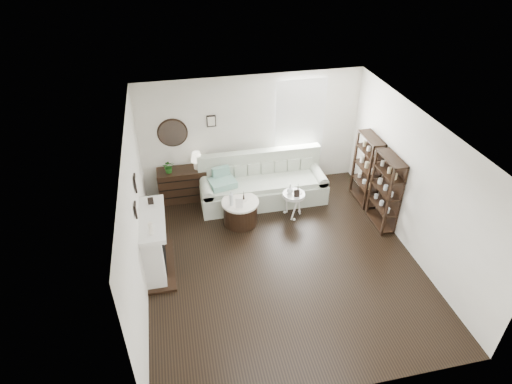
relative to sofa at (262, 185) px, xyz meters
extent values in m
plane|color=black|center=(-0.10, -2.09, -0.36)|extent=(5.50, 5.50, 0.00)
plane|color=white|center=(-0.10, -2.09, 2.34)|extent=(5.50, 5.50, 0.00)
plane|color=silver|center=(-0.10, 0.66, 0.99)|extent=(5.00, 0.00, 5.00)
plane|color=silver|center=(-0.10, -4.84, 0.99)|extent=(5.00, 0.00, 5.00)
plane|color=silver|center=(-2.60, -2.09, 0.99)|extent=(0.00, 5.50, 5.50)
plane|color=silver|center=(2.40, -2.09, 0.99)|extent=(0.00, 5.50, 5.50)
cube|color=white|center=(1.00, 0.64, 1.24)|extent=(1.00, 0.02, 1.80)
cube|color=white|center=(1.00, 0.58, 1.24)|extent=(1.15, 0.02, 1.90)
cylinder|color=silver|center=(-1.85, 0.63, 1.19)|extent=(0.60, 0.03, 0.60)
cube|color=black|center=(-1.00, 0.63, 1.39)|extent=(0.20, 0.03, 0.26)
cube|color=white|center=(-2.43, -1.79, 0.19)|extent=(0.34, 1.20, 1.10)
cube|color=black|center=(-2.40, -1.79, 0.04)|extent=(0.30, 0.65, 0.70)
cube|color=white|center=(-2.38, -1.79, 0.76)|extent=(0.44, 1.35, 0.08)
cube|color=black|center=(-2.35, -1.79, -0.34)|extent=(0.50, 1.40, 0.05)
cylinder|color=white|center=(-2.38, -2.24, 0.91)|extent=(0.08, 0.08, 0.22)
cube|color=black|center=(-2.38, -1.39, 0.87)|extent=(0.10, 0.03, 0.14)
cube|color=black|center=(-2.57, -2.14, 1.24)|extent=(0.03, 0.18, 0.24)
cube|color=black|center=(-2.57, -1.49, 1.34)|extent=(0.03, 0.22, 0.28)
cube|color=black|center=(2.23, -0.54, 0.44)|extent=(0.30, 0.80, 1.60)
cylinder|color=beige|center=(2.21, -0.79, 0.16)|extent=(0.08, 0.08, 0.11)
cylinder|color=beige|center=(2.21, -0.54, 0.16)|extent=(0.08, 0.08, 0.11)
cylinder|color=beige|center=(2.21, -0.29, 0.16)|extent=(0.08, 0.08, 0.11)
cylinder|color=beige|center=(2.21, -0.79, 0.56)|extent=(0.08, 0.08, 0.11)
cylinder|color=beige|center=(2.21, -0.54, 0.56)|extent=(0.08, 0.08, 0.11)
cylinder|color=beige|center=(2.21, -0.29, 0.56)|extent=(0.08, 0.08, 0.11)
cylinder|color=beige|center=(2.21, -0.79, 0.96)|extent=(0.08, 0.08, 0.11)
cylinder|color=beige|center=(2.21, -0.54, 0.96)|extent=(0.08, 0.08, 0.11)
cylinder|color=beige|center=(2.21, -0.29, 0.96)|extent=(0.08, 0.08, 0.11)
cube|color=black|center=(2.23, -1.44, 0.44)|extent=(0.30, 0.80, 1.60)
cylinder|color=beige|center=(2.21, -1.69, 0.16)|extent=(0.08, 0.08, 0.11)
cylinder|color=beige|center=(2.21, -1.44, 0.16)|extent=(0.08, 0.08, 0.11)
cylinder|color=beige|center=(2.21, -1.19, 0.16)|extent=(0.08, 0.08, 0.11)
cylinder|color=beige|center=(2.21, -1.69, 0.56)|extent=(0.08, 0.08, 0.11)
cylinder|color=beige|center=(2.21, -1.44, 0.56)|extent=(0.08, 0.08, 0.11)
cylinder|color=beige|center=(2.21, -1.19, 0.56)|extent=(0.08, 0.08, 0.11)
cylinder|color=beige|center=(2.21, -1.69, 0.96)|extent=(0.08, 0.08, 0.11)
cylinder|color=beige|center=(2.21, -1.44, 0.96)|extent=(0.08, 0.08, 0.11)
cylinder|color=beige|center=(2.21, -1.19, 0.96)|extent=(0.08, 0.08, 0.11)
cube|color=#A1AC9A|center=(0.00, -0.09, -0.13)|extent=(2.80, 0.97, 0.45)
cube|color=#A1AC9A|center=(0.00, -0.12, 0.15)|extent=(2.43, 0.78, 0.11)
cube|color=#A1AC9A|center=(0.00, 0.29, 0.30)|extent=(2.80, 0.22, 0.86)
cube|color=#A1AC9A|center=(-1.27, -0.09, -0.08)|extent=(0.24, 0.92, 0.56)
cube|color=#A1AC9A|center=(1.27, -0.09, -0.08)|extent=(0.24, 0.92, 0.56)
cube|color=#258958|center=(-0.92, -0.14, 0.27)|extent=(0.63, 0.56, 0.14)
cube|color=brown|center=(1.26, 0.10, -0.17)|extent=(0.60, 0.39, 0.38)
cube|color=black|center=(-1.73, 0.38, 0.02)|extent=(1.14, 0.47, 0.76)
cube|color=black|center=(-1.73, 0.14, -0.15)|extent=(1.09, 0.01, 0.02)
cube|color=black|center=(-1.73, 0.14, 0.06)|extent=(1.09, 0.01, 0.02)
cube|color=black|center=(-1.73, 0.14, 0.26)|extent=(1.09, 0.01, 0.01)
imported|color=#1D5117|center=(-2.01, 0.34, 0.54)|extent=(0.26, 0.23, 0.29)
cylinder|color=black|center=(-0.65, -0.78, -0.11)|extent=(0.71, 0.71, 0.50)
cylinder|color=white|center=(-0.65, -0.78, 0.16)|extent=(0.78, 0.78, 0.04)
cylinder|color=white|center=(0.51, -0.79, 0.20)|extent=(0.47, 0.47, 0.03)
cylinder|color=white|center=(0.51, -0.79, 0.16)|extent=(0.48, 0.48, 0.02)
cylinder|color=white|center=(0.51, -0.79, -0.09)|extent=(0.04, 0.04, 0.54)
cylinder|color=silver|center=(-0.84, -0.87, 0.34)|extent=(0.08, 0.08, 0.33)
cube|color=white|center=(-0.70, -0.97, 0.28)|extent=(0.16, 0.08, 0.20)
cube|color=black|center=(0.53, -0.91, 0.30)|extent=(0.12, 0.06, 0.16)
camera|label=1|loc=(-1.85, -7.90, 5.28)|focal=30.00mm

